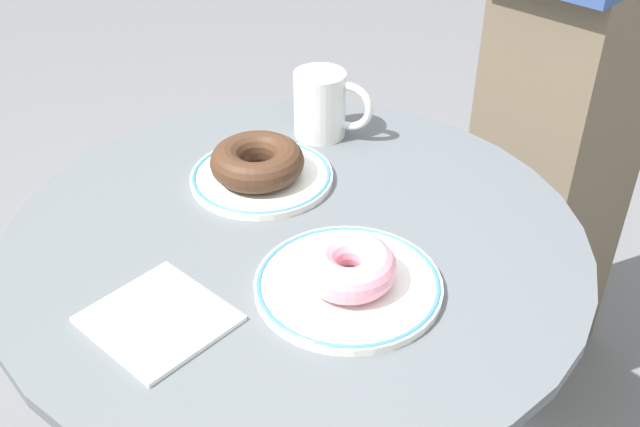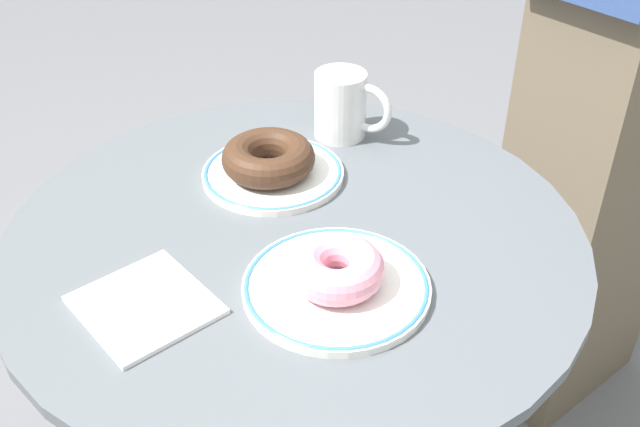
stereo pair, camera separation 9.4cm
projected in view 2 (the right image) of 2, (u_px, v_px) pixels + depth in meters
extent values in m
cylinder|color=#565B60|center=(295.00, 235.00, 0.96)|extent=(0.75, 0.75, 0.02)
cylinder|color=#565B60|center=(299.00, 421.00, 1.18)|extent=(0.06, 0.06, 0.72)
cylinder|color=white|center=(273.00, 174.00, 1.06)|extent=(0.20, 0.20, 0.01)
torus|color=#3D75BC|center=(273.00, 172.00, 1.06)|extent=(0.20, 0.20, 0.01)
cylinder|color=white|center=(336.00, 287.00, 0.86)|extent=(0.22, 0.22, 0.01)
torus|color=#3D75BC|center=(336.00, 285.00, 0.86)|extent=(0.22, 0.22, 0.01)
torus|color=#422819|center=(268.00, 158.00, 1.04)|extent=(0.16, 0.16, 0.04)
torus|color=pink|center=(337.00, 268.00, 0.84)|extent=(0.14, 0.14, 0.04)
cube|color=white|center=(145.00, 305.00, 0.84)|extent=(0.17, 0.16, 0.01)
cylinder|color=white|center=(340.00, 105.00, 1.13)|extent=(0.08, 0.08, 0.10)
torus|color=white|center=(368.00, 108.00, 1.11)|extent=(0.07, 0.05, 0.08)
cube|color=brown|center=(589.00, 208.00, 1.51)|extent=(0.28, 0.38, 0.94)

